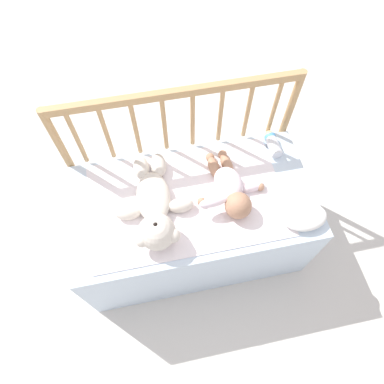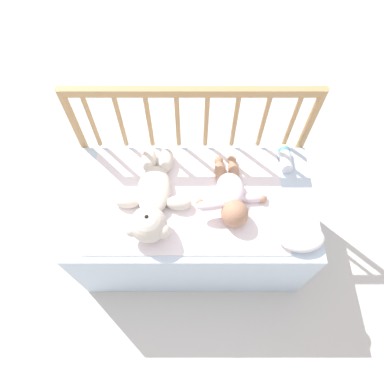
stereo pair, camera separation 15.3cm
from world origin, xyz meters
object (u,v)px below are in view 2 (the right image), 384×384
Objects in this scene: teddy_bear at (152,202)px; small_pillow at (301,238)px; baby_bottle at (285,158)px; baby at (231,195)px.

small_pillow is (0.64, -0.16, -0.03)m from teddy_bear.
teddy_bear is at bearing -157.50° from baby_bottle.
baby is 1.93× the size of small_pillow.
baby is at bearing 145.64° from small_pillow.
baby_bottle is at bearing 22.50° from teddy_bear.
small_pillow is at bearing -13.67° from teddy_bear.
baby is 0.35m from small_pillow.
teddy_bear is at bearing 166.33° from small_pillow.
baby_bottle is (0.63, 0.26, -0.03)m from teddy_bear.
baby_bottle is (0.28, 0.22, -0.02)m from baby.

